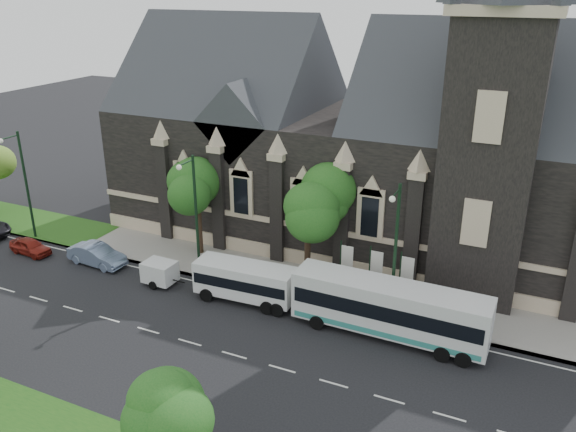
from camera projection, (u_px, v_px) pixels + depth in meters
The scene contains 17 objects.
ground at pixel (190, 342), 34.18m from camera, with size 160.00×160.00×0.00m, color black.
sidewalk at pixel (264, 273), 42.16m from camera, with size 80.00×5.00×0.15m, color gray.
museum at pixel (376, 142), 44.96m from camera, with size 40.00×17.70×29.90m.
tree_park_east at pixel (181, 406), 22.20m from camera, with size 3.40×3.40×6.28m.
tree_walk_right at pixel (312, 200), 39.79m from camera, with size 4.08×4.08×7.80m.
tree_walk_left at pixel (200, 183), 43.33m from camera, with size 3.91×3.91×7.64m.
street_lamp_near at pixel (395, 247), 34.35m from camera, with size 0.36×1.88×9.00m.
street_lamp_mid at pixel (194, 211), 39.82m from camera, with size 0.36×1.88×9.00m.
street_lamp_far at pixel (23, 180), 46.07m from camera, with size 0.36×1.88×9.00m.
banner_flag_left at pixel (345, 264), 38.42m from camera, with size 0.90×0.10×4.00m.
banner_flag_center at pixel (374, 270), 37.64m from camera, with size 0.90×0.10×4.00m.
banner_flag_right at pixel (404, 276), 36.86m from camera, with size 0.90×0.10×4.00m.
tour_coach at pixel (389, 308), 34.21m from camera, with size 11.60×2.82×3.37m.
shuttle_bus at pixel (246, 280), 38.15m from camera, with size 6.83×2.69×2.59m.
box_trailer at pixel (160, 272), 40.43m from camera, with size 3.18×1.86×1.69m.
sedan at pixel (97, 255), 43.39m from camera, with size 1.64×4.71×1.55m, color #7688AA.
car_far_red at pixel (30, 246), 45.15m from camera, with size 1.45×3.61×1.23m, color maroon.
Camera 1 is at (17.43, -23.86, 19.59)m, focal length 36.41 mm.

